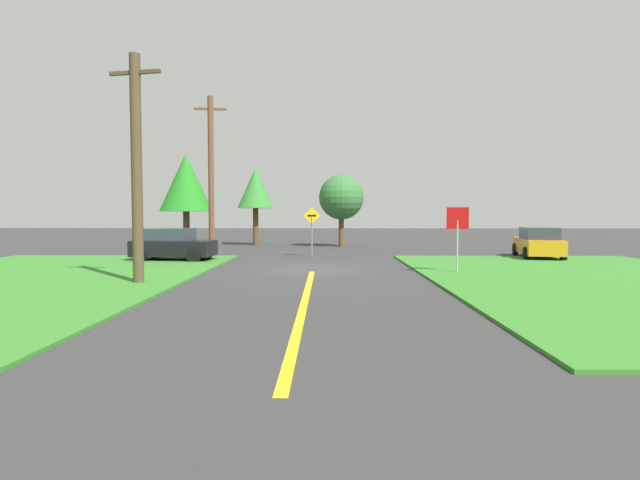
% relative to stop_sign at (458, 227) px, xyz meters
% --- Properties ---
extents(ground_plane, '(120.00, 120.00, 0.00)m').
position_rel_stop_sign_xyz_m(ground_plane, '(-5.63, 1.62, -1.84)').
color(ground_plane, '#343434').
extents(grass_verge_right, '(12.00, 20.00, 0.08)m').
position_rel_stop_sign_xyz_m(grass_verge_right, '(4.55, -2.38, -1.80)').
color(grass_verge_right, '#357C29').
rests_on(grass_verge_right, ground).
extents(grass_verge_left, '(12.00, 20.00, 0.08)m').
position_rel_stop_sign_xyz_m(grass_verge_left, '(-15.81, -2.38, -1.80)').
color(grass_verge_left, '#357C29').
rests_on(grass_verge_left, ground).
extents(lane_stripe_center, '(0.20, 14.00, 0.01)m').
position_rel_stop_sign_xyz_m(lane_stripe_center, '(-5.63, -6.38, -1.83)').
color(lane_stripe_center, yellow).
rests_on(lane_stripe_center, ground).
extents(stop_sign, '(0.82, 0.21, 2.58)m').
position_rel_stop_sign_xyz_m(stop_sign, '(0.00, 0.00, 0.00)').
color(stop_sign, '#9EA0A8').
rests_on(stop_sign, ground).
extents(car_on_crossroad, '(2.62, 4.83, 1.62)m').
position_rel_stop_sign_xyz_m(car_on_crossroad, '(6.01, 7.02, -1.03)').
color(car_on_crossroad, orange).
rests_on(car_on_crossroad, ground).
extents(parked_car_near_building, '(4.03, 2.26, 1.62)m').
position_rel_stop_sign_xyz_m(parked_car_near_building, '(-12.59, 5.13, -1.04)').
color(parked_car_near_building, black).
rests_on(parked_car_near_building, ground).
extents(utility_pole_near, '(1.79, 0.46, 7.50)m').
position_rel_stop_sign_xyz_m(utility_pole_near, '(-11.26, -3.03, 2.00)').
color(utility_pole_near, '#4F3E28').
rests_on(utility_pole_near, ground).
extents(utility_pole_mid, '(1.80, 0.37, 8.90)m').
position_rel_stop_sign_xyz_m(utility_pole_mid, '(-11.57, 9.09, 2.72)').
color(utility_pole_mid, brown).
rests_on(utility_pole_mid, ground).
extents(direction_sign, '(0.91, 0.08, 2.68)m').
position_rel_stop_sign_xyz_m(direction_sign, '(-5.85, 7.78, -0.17)').
color(direction_sign, slate).
rests_on(direction_sign, ground).
extents(oak_tree_left, '(3.88, 3.88, 6.76)m').
position_rel_stop_sign_xyz_m(oak_tree_left, '(-15.47, 18.04, 2.76)').
color(oak_tree_left, brown).
rests_on(oak_tree_left, ground).
extents(pine_tree_center, '(2.68, 2.68, 5.70)m').
position_rel_stop_sign_xyz_m(pine_tree_center, '(-10.31, 18.04, 2.32)').
color(pine_tree_center, brown).
rests_on(pine_tree_center, ground).
extents(oak_tree_right, '(3.14, 3.14, 5.05)m').
position_rel_stop_sign_xyz_m(oak_tree_right, '(-4.02, 16.11, 1.62)').
color(oak_tree_right, brown).
rests_on(oak_tree_right, ground).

